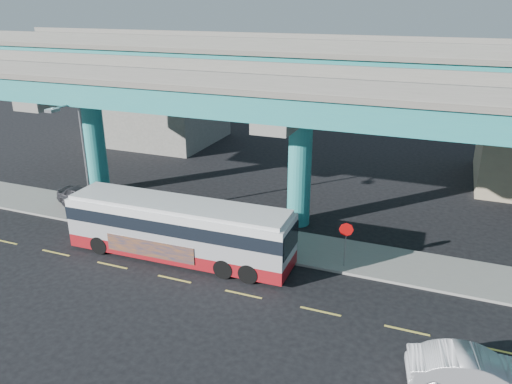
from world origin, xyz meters
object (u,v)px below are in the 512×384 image
at_px(street_lamp, 77,147).
at_px(stop_sign, 346,235).
at_px(transit_bus, 179,228).
at_px(sedan, 473,372).
at_px(parked_car, 83,197).

xyz_separation_m(street_lamp, stop_sign, (16.86, 0.75, -3.37)).
distance_m(transit_bus, sedan, 16.39).
bearing_deg(parked_car, street_lamp, -125.34).
xyz_separation_m(parked_car, street_lamp, (2.15, -2.32, 4.53)).
bearing_deg(street_lamp, parked_car, 132.87).
height_order(sedan, stop_sign, stop_sign).
height_order(transit_bus, stop_sign, transit_bus).
bearing_deg(parked_car, transit_bus, -98.84).
bearing_deg(street_lamp, stop_sign, 2.55).
xyz_separation_m(sedan, parked_car, (-25.48, 8.85, 0.09)).
xyz_separation_m(parked_car, stop_sign, (19.01, -1.57, 1.16)).
distance_m(sedan, parked_car, 26.98).
bearing_deg(sedan, parked_car, 59.56).
relative_size(sedan, stop_sign, 1.93).
distance_m(transit_bus, stop_sign, 9.32).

